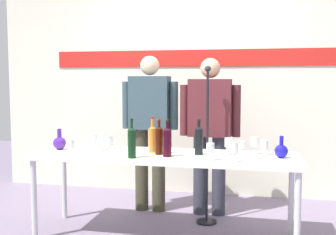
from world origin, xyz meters
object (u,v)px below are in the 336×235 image
at_px(wine_bottle_0, 199,139).
at_px(wine_glass_left_2, 110,139).
at_px(decanter_blue_right, 281,151).
at_px(wine_glass_right_5, 254,142).
at_px(wine_glass_right_2, 264,145).
at_px(microphone_stand, 207,171).
at_px(wine_glass_right_1, 241,145).
at_px(wine_glass_left_3, 90,140).
at_px(wine_glass_right_4, 229,143).
at_px(display_table, 164,160).
at_px(wine_bottle_3, 159,139).
at_px(wine_glass_left_0, 109,141).
at_px(presenter_left, 150,123).
at_px(wine_glass_right_0, 235,148).
at_px(presenter_right, 210,126).
at_px(wine_glass_left_1, 71,144).
at_px(wine_glass_left_4, 102,138).
at_px(wine_bottle_4, 152,138).
at_px(wine_bottle_1, 132,142).
at_px(wine_glass_right_3, 210,148).
at_px(wine_glass_left_5, 94,139).
at_px(wine_bottle_2, 167,141).
at_px(decanter_blue_left, 60,143).

xyz_separation_m(wine_bottle_0, wine_glass_left_2, (-0.86, 0.13, -0.04)).
height_order(decanter_blue_right, wine_glass_right_5, decanter_blue_right).
xyz_separation_m(wine_glass_right_2, microphone_stand, (-0.53, 0.34, -0.33)).
distance_m(wine_bottle_0, wine_glass_right_1, 0.36).
distance_m(wine_glass_left_3, wine_glass_right_1, 1.37).
distance_m(decanter_blue_right, wine_glass_right_1, 0.33).
height_order(decanter_blue_right, wine_glass_right_4, decanter_blue_right).
bearing_deg(display_table, wine_glass_left_3, 176.42).
height_order(wine_bottle_0, wine_glass_right_4, wine_bottle_0).
relative_size(wine_bottle_3, wine_glass_left_0, 1.93).
bearing_deg(presenter_left, wine_glass_right_0, -45.81).
height_order(wine_bottle_3, wine_glass_right_0, wine_bottle_3).
xyz_separation_m(presenter_left, wine_glass_right_0, (0.94, -0.96, -0.08)).
relative_size(presenter_right, microphone_stand, 1.06).
bearing_deg(wine_glass_left_3, wine_bottle_0, -0.94).
xyz_separation_m(wine_glass_left_1, wine_glass_right_5, (1.54, 0.38, 0.02)).
distance_m(presenter_left, wine_glass_left_3, 0.79).
distance_m(wine_bottle_3, wine_glass_left_3, 0.68).
bearing_deg(wine_glass_left_2, wine_glass_left_1, -118.59).
relative_size(presenter_left, wine_glass_left_2, 12.89).
distance_m(wine_glass_left_1, microphone_stand, 1.33).
xyz_separation_m(decanter_blue_right, microphone_stand, (-0.67, 0.42, -0.30)).
bearing_deg(display_table, wine_glass_left_4, 171.94).
bearing_deg(wine_bottle_4, wine_bottle_1, -108.08).
relative_size(wine_bottle_4, wine_glass_right_3, 2.21).
height_order(wine_glass_right_1, microphone_stand, microphone_stand).
height_order(wine_bottle_4, wine_glass_right_4, wine_bottle_4).
bearing_deg(wine_glass_left_5, wine_glass_right_2, 5.03).
relative_size(wine_glass_left_0, wine_glass_left_1, 1.18).
xyz_separation_m(wine_bottle_2, wine_glass_left_4, (-0.66, 0.21, -0.02)).
relative_size(wine_bottle_4, wine_glass_left_4, 2.00).
height_order(decanter_blue_right, wine_bottle_0, wine_bottle_0).
height_order(wine_bottle_2, wine_bottle_3, wine_bottle_2).
distance_m(decanter_blue_right, wine_glass_right_5, 0.26).
distance_m(presenter_left, presenter_right, 0.64).
relative_size(wine_glass_left_3, wine_glass_right_2, 1.02).
xyz_separation_m(wine_bottle_3, wine_bottle_4, (-0.08, 0.09, -0.00)).
bearing_deg(wine_glass_left_3, wine_bottle_4, 1.77).
xyz_separation_m(wine_glass_left_1, wine_glass_right_0, (1.39, -0.01, 0.02)).
bearing_deg(wine_glass_right_3, wine_glass_right_2, 36.83).
relative_size(wine_glass_right_5, microphone_stand, 0.10).
bearing_deg(wine_bottle_2, decanter_blue_left, 172.15).
relative_size(wine_bottle_1, wine_glass_right_3, 2.29).
height_order(wine_bottle_4, wine_glass_left_2, wine_bottle_4).
xyz_separation_m(wine_glass_left_0, wine_glass_right_2, (1.32, 0.21, -0.03)).
bearing_deg(wine_glass_right_0, wine_bottle_0, 139.90).
height_order(wine_bottle_0, wine_glass_right_5, wine_bottle_0).
distance_m(wine_bottle_4, wine_glass_right_4, 0.68).
distance_m(wine_bottle_0, microphone_stand, 0.56).
distance_m(wine_bottle_4, wine_glass_right_5, 0.90).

